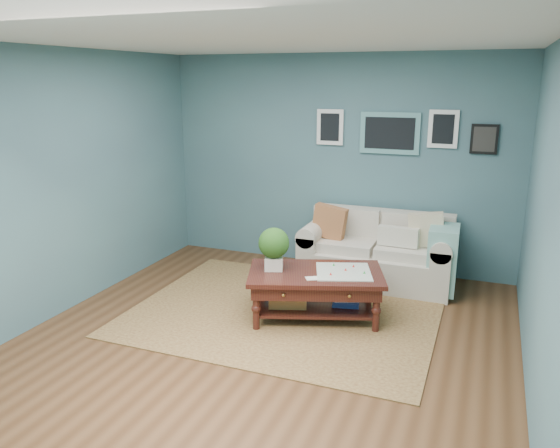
% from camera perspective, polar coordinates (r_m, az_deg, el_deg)
% --- Properties ---
extents(room_shell, '(5.00, 5.02, 2.70)m').
position_cam_1_polar(room_shell, '(4.75, -1.70, 2.44)').
color(room_shell, brown).
rests_on(room_shell, ground).
extents(area_rug, '(3.11, 2.49, 0.01)m').
position_cam_1_polar(area_rug, '(5.84, 0.49, -9.14)').
color(area_rug, '#58341A').
rests_on(area_rug, ground).
extents(loveseat, '(1.82, 0.83, 0.93)m').
position_cam_1_polar(loveseat, '(6.64, 10.77, -2.93)').
color(loveseat, beige).
rests_on(loveseat, ground).
extents(coffee_table, '(1.53, 1.18, 0.94)m').
position_cam_1_polar(coffee_table, '(5.57, 2.99, -5.80)').
color(coffee_table, '#361110').
rests_on(coffee_table, ground).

